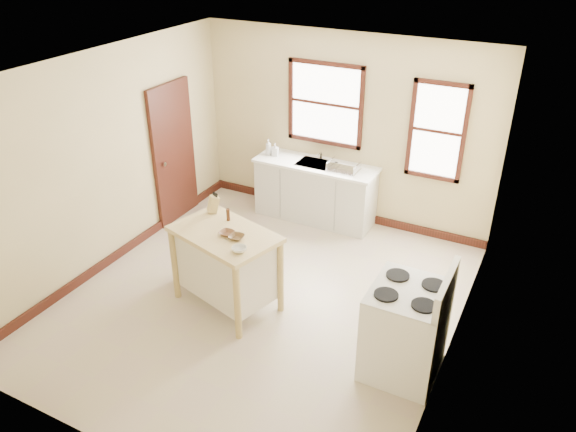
{
  "coord_description": "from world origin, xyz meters",
  "views": [
    {
      "loc": [
        2.85,
        -4.82,
        4.19
      ],
      "look_at": [
        0.16,
        0.4,
        1.01
      ],
      "focal_mm": 35.0,
      "sensor_mm": 36.0,
      "label": 1
    }
  ],
  "objects_px": {
    "dish_rack": "(344,167)",
    "gas_stove": "(406,320)",
    "trash_bin": "(193,257)",
    "bowl_a": "(227,233)",
    "soap_bottle_a": "(269,147)",
    "kitchen_island": "(226,269)",
    "knife_block": "(213,205)",
    "soap_bottle_b": "(275,149)",
    "pepper_grinder": "(228,215)",
    "bowl_c": "(239,249)",
    "bowl_b": "(236,237)"
  },
  "relations": [
    {
      "from": "soap_bottle_a",
      "to": "bowl_a",
      "type": "relative_size",
      "value": 1.48
    },
    {
      "from": "knife_block",
      "to": "pepper_grinder",
      "type": "height_order",
      "value": "knife_block"
    },
    {
      "from": "bowl_b",
      "to": "gas_stove",
      "type": "height_order",
      "value": "gas_stove"
    },
    {
      "from": "pepper_grinder",
      "to": "bowl_c",
      "type": "bearing_deg",
      "value": -48.1
    },
    {
      "from": "bowl_c",
      "to": "bowl_b",
      "type": "bearing_deg",
      "value": 127.95
    },
    {
      "from": "bowl_a",
      "to": "soap_bottle_a",
      "type": "bearing_deg",
      "value": 108.59
    },
    {
      "from": "pepper_grinder",
      "to": "bowl_a",
      "type": "bearing_deg",
      "value": -60.26
    },
    {
      "from": "soap_bottle_a",
      "to": "knife_block",
      "type": "height_order",
      "value": "knife_block"
    },
    {
      "from": "dish_rack",
      "to": "soap_bottle_b",
      "type": "bearing_deg",
      "value": -158.69
    },
    {
      "from": "gas_stove",
      "to": "bowl_a",
      "type": "bearing_deg",
      "value": 178.04
    },
    {
      "from": "soap_bottle_a",
      "to": "soap_bottle_b",
      "type": "xyz_separation_m",
      "value": [
        0.11,
        0.01,
        -0.02
      ]
    },
    {
      "from": "kitchen_island",
      "to": "pepper_grinder",
      "type": "xyz_separation_m",
      "value": [
        -0.11,
        0.26,
        0.57
      ]
    },
    {
      "from": "soap_bottle_b",
      "to": "pepper_grinder",
      "type": "xyz_separation_m",
      "value": [
        0.55,
        -2.19,
        0.05
      ]
    },
    {
      "from": "dish_rack",
      "to": "knife_block",
      "type": "height_order",
      "value": "knife_block"
    },
    {
      "from": "soap_bottle_b",
      "to": "pepper_grinder",
      "type": "height_order",
      "value": "pepper_grinder"
    },
    {
      "from": "soap_bottle_a",
      "to": "soap_bottle_b",
      "type": "height_order",
      "value": "soap_bottle_a"
    },
    {
      "from": "bowl_a",
      "to": "bowl_c",
      "type": "relative_size",
      "value": 1.02
    },
    {
      "from": "soap_bottle_a",
      "to": "knife_block",
      "type": "xyz_separation_m",
      "value": [
        0.39,
        -2.08,
        0.05
      ]
    },
    {
      "from": "soap_bottle_a",
      "to": "kitchen_island",
      "type": "bearing_deg",
      "value": -82.04
    },
    {
      "from": "bowl_b",
      "to": "bowl_c",
      "type": "relative_size",
      "value": 1.04
    },
    {
      "from": "soap_bottle_b",
      "to": "dish_rack",
      "type": "relative_size",
      "value": 0.45
    },
    {
      "from": "dish_rack",
      "to": "trash_bin",
      "type": "relative_size",
      "value": 0.63
    },
    {
      "from": "pepper_grinder",
      "to": "trash_bin",
      "type": "distance_m",
      "value": 0.91
    },
    {
      "from": "dish_rack",
      "to": "pepper_grinder",
      "type": "distance_m",
      "value": 2.23
    },
    {
      "from": "trash_bin",
      "to": "gas_stove",
      "type": "bearing_deg",
      "value": 18.57
    },
    {
      "from": "soap_bottle_b",
      "to": "gas_stove",
      "type": "relative_size",
      "value": 0.16
    },
    {
      "from": "bowl_c",
      "to": "pepper_grinder",
      "type": "bearing_deg",
      "value": 131.9
    },
    {
      "from": "kitchen_island",
      "to": "dish_rack",
      "type": "bearing_deg",
      "value": 94.5
    },
    {
      "from": "soap_bottle_b",
      "to": "gas_stove",
      "type": "distance_m",
      "value": 3.85
    },
    {
      "from": "dish_rack",
      "to": "trash_bin",
      "type": "distance_m",
      "value": 2.54
    },
    {
      "from": "soap_bottle_b",
      "to": "trash_bin",
      "type": "relative_size",
      "value": 0.29
    },
    {
      "from": "soap_bottle_a",
      "to": "kitchen_island",
      "type": "distance_m",
      "value": 2.6
    },
    {
      "from": "dish_rack",
      "to": "gas_stove",
      "type": "height_order",
      "value": "gas_stove"
    },
    {
      "from": "dish_rack",
      "to": "bowl_c",
      "type": "distance_m",
      "value": 2.68
    },
    {
      "from": "dish_rack",
      "to": "gas_stove",
      "type": "distance_m",
      "value": 3.06
    },
    {
      "from": "gas_stove",
      "to": "bowl_b",
      "type": "bearing_deg",
      "value": 178.61
    },
    {
      "from": "soap_bottle_a",
      "to": "soap_bottle_b",
      "type": "distance_m",
      "value": 0.11
    },
    {
      "from": "kitchen_island",
      "to": "bowl_b",
      "type": "distance_m",
      "value": 0.56
    },
    {
      "from": "pepper_grinder",
      "to": "gas_stove",
      "type": "relative_size",
      "value": 0.12
    },
    {
      "from": "bowl_c",
      "to": "trash_bin",
      "type": "xyz_separation_m",
      "value": [
        -1.03,
        0.5,
        -0.68
      ]
    },
    {
      "from": "kitchen_island",
      "to": "knife_block",
      "type": "xyz_separation_m",
      "value": [
        -0.37,
        0.35,
        0.6
      ]
    },
    {
      "from": "soap_bottle_b",
      "to": "bowl_a",
      "type": "bearing_deg",
      "value": -84.21
    },
    {
      "from": "bowl_c",
      "to": "knife_block",
      "type": "bearing_deg",
      "value": 140.09
    },
    {
      "from": "bowl_b",
      "to": "bowl_c",
      "type": "distance_m",
      "value": 0.27
    },
    {
      "from": "soap_bottle_a",
      "to": "bowl_b",
      "type": "xyz_separation_m",
      "value": [
        0.97,
        -2.49,
        -0.02
      ]
    },
    {
      "from": "bowl_b",
      "to": "bowl_c",
      "type": "bearing_deg",
      "value": -52.05
    },
    {
      "from": "bowl_a",
      "to": "dish_rack",
      "type": "bearing_deg",
      "value": 80.15
    },
    {
      "from": "soap_bottle_b",
      "to": "kitchen_island",
      "type": "distance_m",
      "value": 2.58
    },
    {
      "from": "gas_stove",
      "to": "dish_rack",
      "type": "bearing_deg",
      "value": 124.33
    },
    {
      "from": "kitchen_island",
      "to": "knife_block",
      "type": "distance_m",
      "value": 0.79
    }
  ]
}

